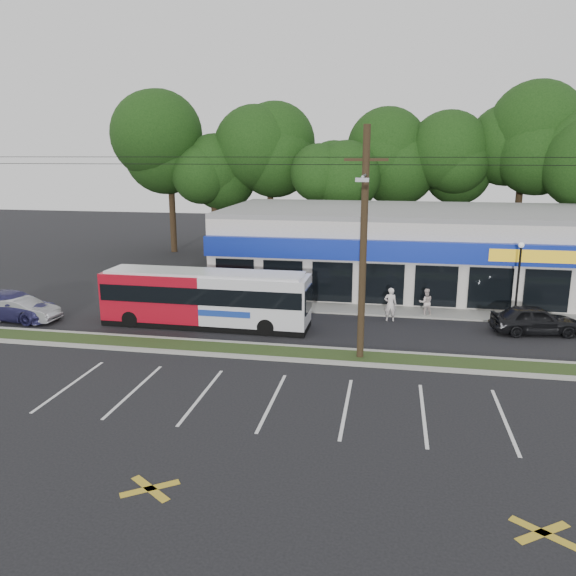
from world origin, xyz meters
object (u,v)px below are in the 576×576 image
(utility_pole, at_px, (360,238))
(pedestrian_b, at_px, (426,302))
(car_silver, at_px, (24,310))
(pedestrian_a, at_px, (390,304))
(car_blue, at_px, (13,305))
(lamp_post, at_px, (519,271))
(car_dark, at_px, (535,320))
(metrobus, at_px, (205,297))

(utility_pole, bearing_deg, pedestrian_b, 66.06)
(car_silver, distance_m, pedestrian_a, 19.83)
(car_blue, bearing_deg, pedestrian_b, -71.96)
(lamp_post, bearing_deg, pedestrian_b, -176.43)
(car_dark, relative_size, pedestrian_b, 2.71)
(metrobus, bearing_deg, car_blue, -175.59)
(utility_pole, relative_size, pedestrian_a, 27.08)
(lamp_post, bearing_deg, metrobus, -165.19)
(car_silver, relative_size, pedestrian_b, 2.50)
(utility_pole, bearing_deg, metrobus, 156.18)
(metrobus, height_order, pedestrian_b, metrobus)
(metrobus, bearing_deg, car_dark, 6.75)
(car_silver, relative_size, pedestrian_a, 2.12)
(utility_pole, relative_size, car_silver, 12.79)
(metrobus, relative_size, car_blue, 2.10)
(utility_pole, bearing_deg, lamp_post, 43.95)
(car_silver, xyz_separation_m, car_blue, (-0.85, 0.30, 0.11))
(car_blue, xyz_separation_m, pedestrian_a, (20.34, 3.38, 0.17))
(car_blue, bearing_deg, pedestrian_a, -74.43)
(car_blue, bearing_deg, utility_pole, -92.51)
(utility_pole, height_order, car_blue, utility_pole)
(pedestrian_b, bearing_deg, car_silver, 3.50)
(car_dark, relative_size, car_blue, 0.81)
(metrobus, xyz_separation_m, car_silver, (-9.97, -1.00, -0.91))
(lamp_post, distance_m, car_blue, 27.61)
(metrobus, height_order, car_dark, metrobus)
(car_blue, bearing_deg, car_silver, -103.40)
(car_dark, bearing_deg, pedestrian_a, 74.28)
(utility_pole, distance_m, car_silver, 18.86)
(pedestrian_a, xyz_separation_m, pedestrian_b, (1.94, 1.32, -0.14))
(utility_pole, relative_size, metrobus, 4.57)
(lamp_post, height_order, car_silver, lamp_post)
(metrobus, height_order, car_blue, metrobus)
(utility_pole, xyz_separation_m, car_blue, (-18.92, 2.88, -4.66))
(car_blue, height_order, pedestrian_a, pedestrian_a)
(utility_pole, xyz_separation_m, car_silver, (-18.07, 2.57, -4.77))
(car_silver, xyz_separation_m, pedestrian_a, (19.49, 3.68, 0.28))
(car_silver, height_order, car_blue, car_blue)
(car_silver, relative_size, car_blue, 0.75)
(utility_pole, xyz_separation_m, lamp_post, (8.17, 7.87, -2.74))
(car_dark, bearing_deg, utility_pole, 113.44)
(pedestrian_b, bearing_deg, car_blue, 2.27)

